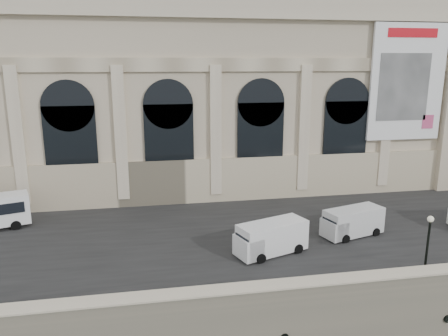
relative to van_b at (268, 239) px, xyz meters
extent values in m
cube|color=gray|center=(-2.97, 27.42, -4.36)|extent=(160.00, 70.00, 6.00)
cube|color=#2D2D2D|center=(-2.97, 6.42, -1.33)|extent=(160.00, 24.00, 0.06)
cube|color=gray|center=(-2.97, -6.98, -0.81)|extent=(160.00, 1.20, 1.10)
cube|color=beige|center=(-2.97, -6.98, -0.21)|extent=(160.00, 1.40, 0.12)
cube|color=beige|center=(-8.97, 23.42, 9.64)|extent=(68.00, 18.00, 22.00)
cube|color=beige|center=(-8.97, 14.27, 1.14)|extent=(68.60, 0.40, 5.00)
cube|color=beige|center=(-8.97, 14.12, 19.44)|extent=(69.00, 0.80, 2.40)
cube|color=beige|center=(-8.97, 14.27, 13.64)|extent=(68.00, 0.30, 1.40)
cube|color=beige|center=(-21.97, 14.17, 6.64)|extent=(1.20, 0.50, 14.00)
cube|color=black|center=(-16.97, 14.24, 5.14)|extent=(5.20, 0.25, 9.00)
cylinder|color=black|center=(-16.97, 14.24, 9.64)|extent=(5.20, 0.25, 5.20)
cube|color=beige|center=(-11.97, 14.17, 6.64)|extent=(1.20, 0.50, 14.00)
cube|color=black|center=(-6.97, 14.24, 5.14)|extent=(5.20, 0.25, 9.00)
cylinder|color=black|center=(-6.97, 14.24, 9.64)|extent=(5.20, 0.25, 5.20)
cube|color=beige|center=(-1.97, 14.17, 6.64)|extent=(1.20, 0.50, 14.00)
cube|color=black|center=(3.03, 14.24, 5.14)|extent=(5.20, 0.25, 9.00)
cylinder|color=black|center=(3.03, 14.24, 9.64)|extent=(5.20, 0.25, 5.20)
cube|color=beige|center=(8.03, 14.17, 6.64)|extent=(1.20, 0.50, 14.00)
cube|color=black|center=(13.03, 14.24, 5.14)|extent=(5.20, 0.25, 9.00)
cylinder|color=black|center=(13.03, 14.24, 9.64)|extent=(5.20, 0.25, 5.20)
cube|color=beige|center=(18.03, 14.17, 6.64)|extent=(1.20, 0.50, 14.00)
cube|color=white|center=(20.03, 13.97, 11.64)|extent=(9.00, 0.35, 13.00)
cube|color=red|center=(20.03, 13.77, 17.04)|extent=(6.00, 0.06, 1.00)
cube|color=gray|center=(19.53, 13.77, 11.14)|extent=(6.20, 0.06, 7.50)
cube|color=#C34473|center=(23.03, 13.77, 7.14)|extent=(1.40, 0.06, 1.60)
cylinder|color=black|center=(-21.68, 9.30, -0.91)|extent=(0.95, 0.54, 0.91)
cylinder|color=black|center=(-22.37, 11.46, -0.91)|extent=(0.95, 0.54, 0.91)
cube|color=white|center=(0.35, 0.12, 0.08)|extent=(6.18, 4.01, 2.45)
cube|color=white|center=(-1.82, -0.63, -0.30)|extent=(2.26, 2.65, 1.71)
cube|color=black|center=(-2.38, -0.83, 0.29)|extent=(0.69, 1.83, 0.85)
cylinder|color=black|center=(-1.02, -1.54, -0.96)|extent=(0.85, 0.52, 0.81)
cylinder|color=black|center=(-1.75, 0.58, -0.96)|extent=(0.85, 0.52, 0.81)
cylinder|color=black|center=(2.46, -0.33, -0.96)|extent=(0.85, 0.52, 0.81)
cylinder|color=black|center=(1.73, 1.79, -0.96)|extent=(0.85, 0.52, 0.81)
cube|color=silver|center=(8.61, 2.45, 0.01)|extent=(5.86, 3.57, 2.33)
cube|color=silver|center=(6.50, 1.84, -0.35)|extent=(2.07, 2.47, 1.62)
cube|color=black|center=(5.96, 1.68, 0.21)|extent=(0.56, 1.77, 0.81)
cylinder|color=black|center=(7.22, 0.94, -0.98)|extent=(0.81, 0.46, 0.77)
cylinder|color=black|center=(6.63, 2.98, -0.98)|extent=(0.81, 0.46, 0.77)
cylinder|color=black|center=(10.59, 1.91, -0.98)|extent=(0.81, 0.46, 0.77)
cylinder|color=black|center=(10.00, 3.96, -0.98)|extent=(0.81, 0.46, 0.77)
cylinder|color=black|center=(10.45, -5.37, -1.15)|extent=(0.46, 0.46, 0.42)
cylinder|color=black|center=(10.45, -5.37, 0.74)|extent=(0.17, 0.17, 4.20)
sphere|color=beige|center=(10.45, -5.37, 2.94)|extent=(0.46, 0.46, 0.46)
camera|label=1|loc=(-9.47, -31.76, 13.90)|focal=35.00mm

